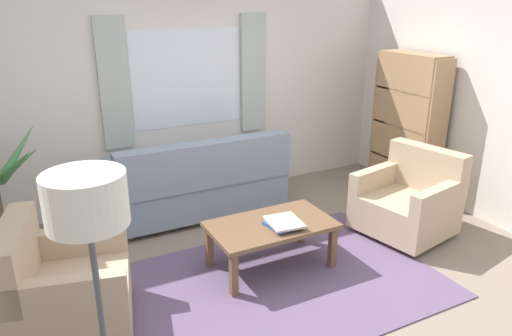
{
  "coord_description": "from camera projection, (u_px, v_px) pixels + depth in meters",
  "views": [
    {
      "loc": [
        -1.83,
        -3.05,
        2.32
      ],
      "look_at": [
        0.11,
        0.7,
        0.82
      ],
      "focal_mm": 33.6,
      "sensor_mm": 36.0,
      "label": 1
    }
  ],
  "objects": [
    {
      "name": "window_with_curtains",
      "position": [
        188.0,
        78.0,
        5.46
      ],
      "size": [
        1.98,
        0.07,
        1.4
      ],
      "color": "white"
    },
    {
      "name": "coffee_table",
      "position": [
        271.0,
        229.0,
        4.25
      ],
      "size": [
        1.1,
        0.64,
        0.44
      ],
      "color": "brown",
      "rests_on": "ground_plane"
    },
    {
      "name": "area_rug",
      "position": [
        282.0,
        283.0,
        4.12
      ],
      "size": [
        2.66,
        1.85,
        0.01
      ],
      "primitive_type": "cube",
      "color": "#604C6B",
      "rests_on": "ground_plane"
    },
    {
      "name": "armchair_right",
      "position": [
        409.0,
        201.0,
        4.9
      ],
      "size": [
        0.97,
        0.98,
        0.88
      ],
      "rotation": [
        0.0,
        0.0,
        -1.37
      ],
      "color": "tan",
      "rests_on": "ground_plane"
    },
    {
      "name": "armchair_left",
      "position": [
        63.0,
        288.0,
        3.44
      ],
      "size": [
        0.99,
        1.0,
        0.88
      ],
      "rotation": [
        0.0,
        0.0,
        1.35
      ],
      "color": "tan",
      "rests_on": "ground_plane"
    },
    {
      "name": "couch",
      "position": [
        199.0,
        184.0,
        5.31
      ],
      "size": [
        1.9,
        0.82,
        0.92
      ],
      "rotation": [
        0.0,
        0.0,
        3.14
      ],
      "color": "gray",
      "rests_on": "ground_plane"
    },
    {
      "name": "bookshelf",
      "position": [
        406.0,
        133.0,
        5.79
      ],
      "size": [
        0.3,
        0.94,
        1.72
      ],
      "rotation": [
        0.0,
        0.0,
        1.57
      ],
      "color": "#A87F56",
      "rests_on": "ground_plane"
    },
    {
      "name": "book_stack_on_table",
      "position": [
        284.0,
        223.0,
        4.17
      ],
      "size": [
        0.31,
        0.35,
        0.05
      ],
      "color": "#335199",
      "rests_on": "coffee_table"
    },
    {
      "name": "standing_lamp",
      "position": [
        89.0,
        226.0,
        2.11
      ],
      "size": [
        0.36,
        0.36,
        1.62
      ],
      "color": "#4C4C51",
      "rests_on": "ground_plane"
    },
    {
      "name": "wall_right",
      "position": [
        511.0,
        105.0,
        4.84
      ],
      "size": [
        0.12,
        4.4,
        2.6
      ],
      "primitive_type": "cube",
      "color": "silver",
      "rests_on": "ground_plane"
    },
    {
      "name": "wall_back",
      "position": [
        186.0,
        90.0,
        5.58
      ],
      "size": [
        5.32,
        0.12,
        2.6
      ],
      "primitive_type": "cube",
      "color": "silver",
      "rests_on": "ground_plane"
    },
    {
      "name": "ground_plane",
      "position": [
        282.0,
        283.0,
        4.12
      ],
      "size": [
        6.24,
        6.24,
        0.0
      ],
      "primitive_type": "plane",
      "color": "gray"
    }
  ]
}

